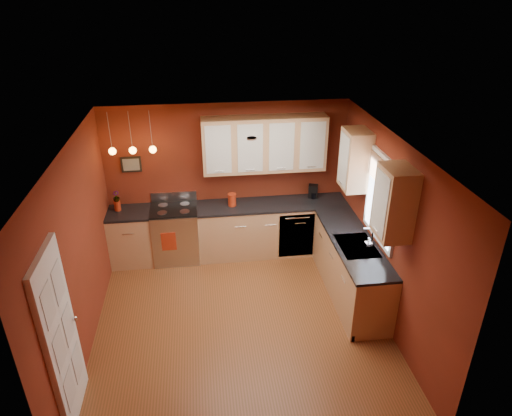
{
  "coord_description": "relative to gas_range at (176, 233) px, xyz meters",
  "views": [
    {
      "loc": [
        -0.44,
        -5.01,
        4.34
      ],
      "look_at": [
        0.34,
        1.0,
        1.28
      ],
      "focal_mm": 32.0,
      "sensor_mm": 36.0,
      "label": 1
    }
  ],
  "objects": [
    {
      "name": "counter_back_left",
      "position": [
        -0.73,
        -0.0,
        0.44
      ],
      "size": [
        0.7,
        0.62,
        0.04
      ],
      "primitive_type": "cube",
      "color": "black",
      "rests_on": "base_cabinets_back_left"
    },
    {
      "name": "floor",
      "position": [
        0.92,
        -1.8,
        -0.48
      ],
      "size": [
        4.2,
        4.2,
        0.0
      ],
      "primitive_type": "plane",
      "color": "brown",
      "rests_on": "ground"
    },
    {
      "name": "upper_cabinets_right",
      "position": [
        2.75,
        -1.48,
        1.47
      ],
      "size": [
        0.35,
        1.95,
        0.9
      ],
      "primitive_type": "cube",
      "color": "tan",
      "rests_on": "wall_right"
    },
    {
      "name": "window",
      "position": [
        2.89,
        -1.5,
        1.21
      ],
      "size": [
        0.06,
        1.02,
        1.22
      ],
      "color": "white",
      "rests_on": "wall_right"
    },
    {
      "name": "wall_left",
      "position": [
        -1.08,
        -1.8,
        0.82
      ],
      "size": [
        0.02,
        4.2,
        2.6
      ],
      "primitive_type": "cube",
      "color": "maroon",
      "rests_on": "floor"
    },
    {
      "name": "soap_pump",
      "position": [
        2.72,
        -1.66,
        0.56
      ],
      "size": [
        0.1,
        0.1,
        0.2
      ],
      "primitive_type": "imported",
      "rotation": [
        0.0,
        0.0,
        0.05
      ],
      "color": "silver",
      "rests_on": "counter_right"
    },
    {
      "name": "base_cabinets_back_left",
      "position": [
        -0.73,
        -0.0,
        -0.03
      ],
      "size": [
        0.7,
        0.6,
        0.9
      ],
      "primitive_type": "cube",
      "color": "tan",
      "rests_on": "floor"
    },
    {
      "name": "red_canister",
      "position": [
        0.97,
        0.0,
        0.57
      ],
      "size": [
        0.14,
        0.14,
        0.21
      ],
      "color": "#A62A11",
      "rests_on": "counter_back_right"
    },
    {
      "name": "dishwasher_front",
      "position": [
        2.02,
        -0.29,
        -0.03
      ],
      "size": [
        0.6,
        0.02,
        0.8
      ],
      "primitive_type": "cube",
      "color": "#B5B5BA",
      "rests_on": "base_cabinets_back_right"
    },
    {
      "name": "wall_picture",
      "position": [
        -0.63,
        0.28,
        1.17
      ],
      "size": [
        0.32,
        0.03,
        0.26
      ],
      "primitive_type": "cube",
      "color": "black",
      "rests_on": "wall_back"
    },
    {
      "name": "sink",
      "position": [
        2.62,
        -1.5,
        0.43
      ],
      "size": [
        0.5,
        0.7,
        0.33
      ],
      "color": "gray",
      "rests_on": "counter_right"
    },
    {
      "name": "upper_cabinets_back",
      "position": [
        1.52,
        0.12,
        1.47
      ],
      "size": [
        2.0,
        0.35,
        0.9
      ],
      "primitive_type": "cube",
      "color": "tan",
      "rests_on": "wall_back"
    },
    {
      "name": "dish_towel",
      "position": [
        -0.1,
        -0.33,
        0.04
      ],
      "size": [
        0.24,
        0.02,
        0.32
      ],
      "primitive_type": "cube",
      "color": "#A62A11",
      "rests_on": "gas_range"
    },
    {
      "name": "gas_range",
      "position": [
        0.0,
        0.0,
        0.0
      ],
      "size": [
        0.76,
        0.64,
        1.11
      ],
      "color": "#B5B5BA",
      "rests_on": "floor"
    },
    {
      "name": "coffee_maker",
      "position": [
        2.38,
        0.14,
        0.56
      ],
      "size": [
        0.19,
        0.19,
        0.23
      ],
      "rotation": [
        0.0,
        0.0,
        -0.29
      ],
      "color": "black",
      "rests_on": "counter_back_right"
    },
    {
      "name": "door_left_wall",
      "position": [
        -1.05,
        -3.0,
        0.54
      ],
      "size": [
        0.12,
        0.82,
        2.05
      ],
      "color": "white",
      "rests_on": "floor"
    },
    {
      "name": "wall_back",
      "position": [
        0.92,
        0.3,
        0.82
      ],
      "size": [
        4.0,
        0.02,
        2.6
      ],
      "primitive_type": "cube",
      "color": "maroon",
      "rests_on": "floor"
    },
    {
      "name": "red_vase",
      "position": [
        -0.9,
        0.07,
        0.54
      ],
      "size": [
        0.1,
        0.1,
        0.17
      ],
      "primitive_type": "cylinder",
      "color": "#A62A11",
      "rests_on": "counter_back_left"
    },
    {
      "name": "counter_back_right",
      "position": [
        1.65,
        -0.0,
        0.44
      ],
      "size": [
        2.54,
        0.62,
        0.04
      ],
      "primitive_type": "cube",
      "color": "black",
      "rests_on": "base_cabinets_back_right"
    },
    {
      "name": "base_cabinets_right",
      "position": [
        2.62,
        -1.35,
        -0.03
      ],
      "size": [
        0.6,
        2.1,
        0.9
      ],
      "primitive_type": "cube",
      "color": "tan",
      "rests_on": "floor"
    },
    {
      "name": "ceiling",
      "position": [
        0.92,
        -1.8,
        2.12
      ],
      "size": [
        4.0,
        4.2,
        0.02
      ],
      "primitive_type": "cube",
      "color": "white",
      "rests_on": "wall_back"
    },
    {
      "name": "wall_right",
      "position": [
        2.92,
        -1.8,
        0.82
      ],
      "size": [
        0.02,
        4.2,
        2.6
      ],
      "primitive_type": "cube",
      "color": "maroon",
      "rests_on": "floor"
    },
    {
      "name": "counter_right",
      "position": [
        2.62,
        -1.35,
        0.44
      ],
      "size": [
        0.62,
        2.1,
        0.04
      ],
      "primitive_type": "cube",
      "color": "black",
      "rests_on": "base_cabinets_right"
    },
    {
      "name": "base_cabinets_back_right",
      "position": [
        1.65,
        -0.0,
        -0.03
      ],
      "size": [
        2.54,
        0.6,
        0.9
      ],
      "primitive_type": "cube",
      "color": "tan",
      "rests_on": "floor"
    },
    {
      "name": "flowers",
      "position": [
        -0.9,
        0.07,
        0.7
      ],
      "size": [
        0.11,
        0.11,
        0.19
      ],
      "primitive_type": "imported",
      "rotation": [
        0.0,
        0.0,
        -0.06
      ],
      "color": "#A62A11",
      "rests_on": "red_vase"
    },
    {
      "name": "wall_front",
      "position": [
        0.92,
        -3.9,
        0.82
      ],
      "size": [
        4.0,
        0.02,
        2.6
      ],
      "primitive_type": "cube",
      "color": "maroon",
      "rests_on": "floor"
    },
    {
      "name": "pendant_lights",
      "position": [
        -0.53,
        -0.05,
        1.53
      ],
      "size": [
        0.71,
        0.11,
        0.66
      ],
      "color": "gray",
      "rests_on": "ceiling"
    }
  ]
}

